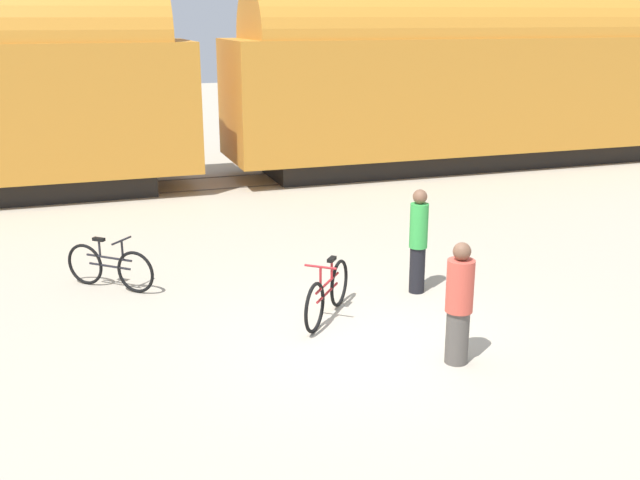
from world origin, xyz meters
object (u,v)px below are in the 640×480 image
object	(u,v)px
bicycle_black	(110,267)
person_in_green	(418,240)
freight_train	(210,81)
bicycle_maroon	(327,293)
person_in_red	(459,304)

from	to	relation	value
bicycle_black	person_in_green	xyz separation A→B (m)	(4.51, -1.70, 0.48)
bicycle_black	person_in_green	distance (m)	4.84
freight_train	bicycle_black	xyz separation A→B (m)	(-3.03, -7.15, -2.23)
bicycle_maroon	person_in_green	size ratio (longest dim) A/B	0.84
bicycle_maroon	bicycle_black	size ratio (longest dim) A/B	1.09
person_in_green	person_in_red	distance (m)	2.48
person_in_green	bicycle_maroon	bearing A→B (deg)	92.58
freight_train	bicycle_maroon	xyz separation A→B (m)	(-0.19, -9.40, -2.21)
bicycle_black	person_in_red	distance (m)	5.67
freight_train	bicycle_black	world-z (taller)	freight_train
freight_train	bicycle_maroon	bearing A→B (deg)	-91.16
bicycle_black	bicycle_maroon	bearing A→B (deg)	-38.29
freight_train	person_in_green	bearing A→B (deg)	-80.52
bicycle_maroon	person_in_red	xyz separation A→B (m)	(1.05, -1.86, 0.40)
bicycle_maroon	bicycle_black	distance (m)	3.62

